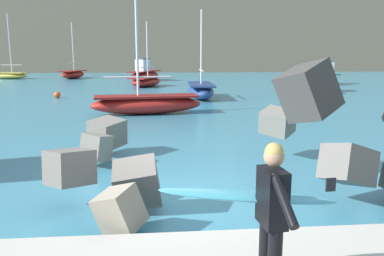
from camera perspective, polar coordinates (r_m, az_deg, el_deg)
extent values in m
plane|color=teal|center=(7.83, -3.09, -10.86)|extent=(400.00, 400.00, 0.00)
cube|color=#605B56|center=(8.11, 21.86, -5.05)|extent=(1.16, 1.14, 1.05)
cube|color=slate|center=(10.97, 12.41, 0.90)|extent=(1.08, 1.17, 0.87)
cube|color=slate|center=(11.49, -12.34, -0.69)|extent=(1.17, 1.26, 0.92)
cube|color=#605B56|center=(7.66, -17.53, -5.49)|extent=(1.03, 1.11, 0.78)
cube|color=#605B56|center=(7.21, -8.04, -8.02)|extent=(0.90, 0.90, 1.03)
cube|color=slate|center=(10.40, -13.81, -2.72)|extent=(0.91, 0.88, 0.79)
cube|color=gray|center=(6.43, -10.56, -11.80)|extent=(0.95, 0.78, 0.88)
cube|color=#3D3A38|center=(9.32, 16.68, 5.16)|extent=(1.66, 1.32, 1.56)
cube|color=black|center=(4.13, 11.70, -9.93)|extent=(0.26, 0.40, 0.60)
sphere|color=#A87A5B|center=(4.00, 11.93, -4.15)|extent=(0.21, 0.21, 0.21)
sphere|color=tan|center=(3.99, 11.96, -3.46)|extent=(0.19, 0.19, 0.19)
cylinder|color=black|center=(3.74, 13.34, -10.24)|extent=(0.15, 0.53, 0.41)
cylinder|color=black|center=(4.36, 10.39, -9.32)|extent=(0.09, 0.09, 0.56)
ellipsoid|color=#4CB2CC|center=(4.41, 8.80, -9.87)|extent=(2.12, 0.58, 0.37)
cube|color=black|center=(4.78, 19.68, -7.84)|extent=(0.12, 0.03, 0.16)
ellipsoid|color=maroon|center=(43.57, -6.92, 7.59)|extent=(3.97, 6.42, 1.09)
cube|color=maroon|center=(43.54, -6.93, 8.25)|extent=(3.66, 5.90, 0.10)
cube|color=silver|center=(43.09, -7.22, 9.10)|extent=(1.65, 2.12, 1.25)
cube|color=#334C5B|center=(43.08, -7.24, 10.02)|extent=(1.48, 1.91, 0.12)
ellipsoid|color=maroon|center=(35.68, -6.73, 6.71)|extent=(3.53, 4.53, 0.84)
cube|color=maroon|center=(35.66, -6.74, 7.33)|extent=(3.25, 4.17, 0.10)
cylinder|color=silver|center=(35.87, -6.58, 11.35)|extent=(0.12, 0.12, 4.93)
cylinder|color=silver|center=(35.89, -6.53, 8.86)|extent=(1.22, 2.25, 0.08)
ellipsoid|color=navy|center=(26.02, 1.28, 5.45)|extent=(1.83, 5.22, 0.97)
cube|color=navy|center=(25.98, 1.29, 6.43)|extent=(1.69, 4.81, 0.10)
cylinder|color=silver|center=(25.52, 1.38, 11.73)|extent=(0.12, 0.12, 4.71)
cylinder|color=silver|center=(25.54, 1.37, 8.46)|extent=(0.18, 3.10, 0.08)
ellipsoid|color=#1E6656|center=(40.65, 18.80, 6.84)|extent=(1.95, 4.08, 1.04)
cube|color=#164C41|center=(40.63, 18.84, 7.52)|extent=(1.79, 3.76, 0.10)
cube|color=silver|center=(40.33, 19.06, 8.35)|extent=(1.14, 1.24, 1.13)
cube|color=#334C5B|center=(40.31, 19.12, 9.24)|extent=(1.03, 1.11, 0.12)
ellipsoid|color=maroon|center=(19.22, -6.65, 3.41)|extent=(5.55, 2.17, 0.91)
cube|color=maroon|center=(19.17, -6.68, 4.64)|extent=(5.11, 1.99, 0.10)
cylinder|color=silver|center=(19.07, -8.14, 14.18)|extent=(0.12, 0.12, 6.31)
cylinder|color=silver|center=(19.06, -7.96, 7.41)|extent=(3.23, 0.47, 0.08)
ellipsoid|color=#1E6656|center=(32.34, 17.72, 5.85)|extent=(2.49, 5.59, 0.81)
cube|color=#164C41|center=(32.32, 17.76, 6.50)|extent=(2.29, 5.14, 0.10)
cube|color=#33383D|center=(31.89, 17.97, 7.54)|extent=(1.19, 1.76, 1.15)
cube|color=#334C5B|center=(31.87, 18.04, 8.68)|extent=(1.07, 1.58, 0.12)
ellipsoid|color=#EAC64C|center=(51.81, -25.17, 6.96)|extent=(4.55, 2.75, 0.75)
cube|color=#AF9539|center=(51.79, -25.20, 7.32)|extent=(4.18, 2.53, 0.10)
cylinder|color=silver|center=(51.61, -25.19, 11.18)|extent=(0.12, 0.12, 6.86)
cylinder|color=silver|center=(51.61, -24.97, 8.38)|extent=(2.54, 0.48, 0.08)
ellipsoid|color=maroon|center=(49.71, -17.05, 7.50)|extent=(3.00, 4.79, 0.95)
cube|color=maroon|center=(49.69, -17.08, 8.00)|extent=(2.76, 4.40, 0.10)
cylinder|color=silver|center=(49.96, -17.08, 11.34)|extent=(0.12, 0.12, 5.72)
cylinder|color=silver|center=(49.96, -16.95, 9.10)|extent=(0.86, 2.58, 0.08)
sphere|color=#E54C1E|center=(27.67, -19.16, 4.63)|extent=(0.44, 0.44, 0.44)
cube|color=#756651|center=(86.05, -11.49, 13.05)|extent=(108.18, 43.43, 13.34)
cube|color=#4C6B42|center=(86.67, -11.67, 17.86)|extent=(110.34, 44.30, 1.20)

